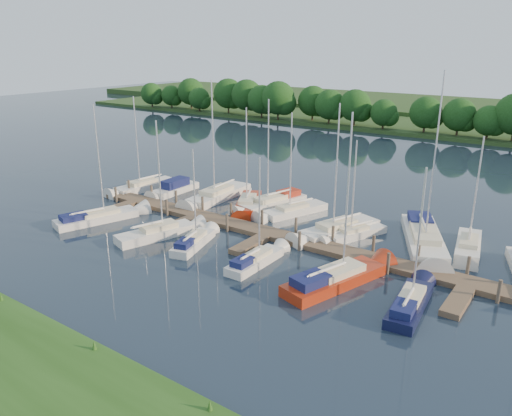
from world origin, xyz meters
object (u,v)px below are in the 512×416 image
Objects in this scene: motorboat at (174,190)px; sailboat_s_2 at (194,242)px; sailboat_n_0 at (142,188)px; sailboat_n_5 at (292,212)px; dock at (266,236)px.

motorboat is 0.81× the size of sailboat_s_2.
sailboat_n_5 is (17.79, 2.47, -0.01)m from sailboat_n_0.
sailboat_s_2 is at bearing 157.90° from sailboat_n_0.
sailboat_n_5 is (-1.38, 6.44, 0.07)m from dock.
sailboat_n_0 is at bearing 28.52° from sailboat_n_5.
sailboat_n_0 is 1.61× the size of motorboat.
motorboat reaches higher than dock.
dock is 19.57m from sailboat_n_0.
sailboat_n_0 is at bearing 168.30° from dock.
sailboat_n_5 is 11.33m from sailboat_s_2.
sailboat_n_0 is 3.84m from motorboat.
motorboat is at bearing 26.00° from sailboat_n_5.
sailboat_n_5 reaches higher than dock.
sailboat_n_0 is at bearing 134.94° from sailboat_s_2.
sailboat_s_2 is at bearing 139.87° from motorboat.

